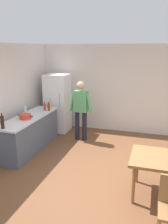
# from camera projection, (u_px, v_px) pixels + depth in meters

# --- Properties ---
(ground_plane) EXTENTS (14.00, 14.00, 0.00)m
(ground_plane) POSITION_uv_depth(u_px,v_px,m) (97.00, 176.00, 4.87)
(ground_plane) COLOR brown
(wall_back) EXTENTS (6.40, 0.12, 2.70)m
(wall_back) POSITION_uv_depth(u_px,v_px,m) (121.00, 89.00, 7.28)
(wall_back) COLOR silver
(wall_back) RESTS_ON ground_plane
(kitchen_counter) EXTENTS (0.64, 2.20, 0.90)m
(kitchen_counter) POSITION_uv_depth(u_px,v_px,m) (30.00, 133.00, 6.07)
(kitchen_counter) COLOR #4C5666
(kitchen_counter) RESTS_ON ground_plane
(refrigerator) EXTENTS (0.70, 0.67, 1.80)m
(refrigerator) POSITION_uv_depth(u_px,v_px,m) (58.00, 103.00, 7.39)
(refrigerator) COLOR white
(refrigerator) RESTS_ON ground_plane
(person) EXTENTS (0.70, 0.22, 1.70)m
(person) POSITION_uv_depth(u_px,v_px,m) (81.00, 107.00, 6.59)
(person) COLOR #1E1E2D
(person) RESTS_ON ground_plane
(cooking_pot) EXTENTS (0.40, 0.28, 0.12)m
(cooking_pot) POSITION_uv_depth(u_px,v_px,m) (25.00, 117.00, 5.73)
(cooking_pot) COLOR red
(cooking_pot) RESTS_ON kitchen_counter
(utensil_jar) EXTENTS (0.11, 0.11, 0.32)m
(utensil_jar) POSITION_uv_depth(u_px,v_px,m) (50.00, 106.00, 6.69)
(utensil_jar) COLOR tan
(utensil_jar) RESTS_ON kitchen_counter
(bottle_beer_brown) EXTENTS (0.06, 0.06, 0.26)m
(bottle_beer_brown) POSITION_uv_depth(u_px,v_px,m) (49.00, 107.00, 6.47)
(bottle_beer_brown) COLOR #5B3314
(bottle_beer_brown) RESTS_ON kitchen_counter
(bottle_water_clear) EXTENTS (0.07, 0.07, 0.30)m
(bottle_water_clear) POSITION_uv_depth(u_px,v_px,m) (25.00, 111.00, 5.95)
(bottle_water_clear) COLOR silver
(bottle_water_clear) RESTS_ON kitchen_counter
(bottle_wine_dark) EXTENTS (0.08, 0.08, 0.34)m
(bottle_wine_dark) POSITION_uv_depth(u_px,v_px,m) (2.00, 122.00, 5.03)
(bottle_wine_dark) COLOR black
(bottle_wine_dark) RESTS_ON kitchen_counter
(bottle_sauce_red) EXTENTS (0.06, 0.06, 0.24)m
(bottle_sauce_red) POSITION_uv_depth(u_px,v_px,m) (45.00, 107.00, 6.51)
(bottle_sauce_red) COLOR #B22319
(bottle_sauce_red) RESTS_ON kitchen_counter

